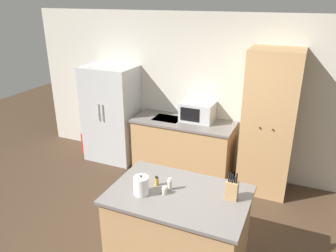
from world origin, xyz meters
The scene contains 12 objects.
wall_back centered at (0.00, 2.33, 1.30)m, with size 7.20×0.06×2.60m.
refrigerator centered at (-2.00, 1.98, 0.85)m, with size 0.90×0.66×1.71m.
back_counter centered at (-0.62, 1.98, 0.47)m, with size 1.66×0.68×0.93m.
pantry_cabinet centered at (0.70, 1.99, 1.08)m, with size 0.72×0.64×2.17m.
kitchen_island centered at (0.08, -0.01, 0.47)m, with size 1.42×0.94×0.95m.
microwave centered at (-0.43, 2.09, 1.08)m, with size 0.52×0.39×0.31m.
knife_block centered at (0.60, 0.10, 1.05)m, with size 0.12×0.08×0.30m.
spice_bottle_tall_dark centered at (-0.05, -0.08, 0.98)m, with size 0.06×0.06×0.08m.
spice_bottle_short_red centered at (-0.03, 0.02, 1.01)m, with size 0.05×0.05×0.13m.
spice_bottle_amber_oil centered at (-0.19, 0.04, 0.99)m, with size 0.04×0.04×0.11m.
kettle centered at (-0.26, -0.17, 1.04)m, with size 0.16×0.16×0.22m.
fire_extinguisher centered at (-2.60, 1.91, 0.20)m, with size 0.12×0.12×0.46m.
Camera 1 is at (1.11, -2.66, 2.83)m, focal length 35.00 mm.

